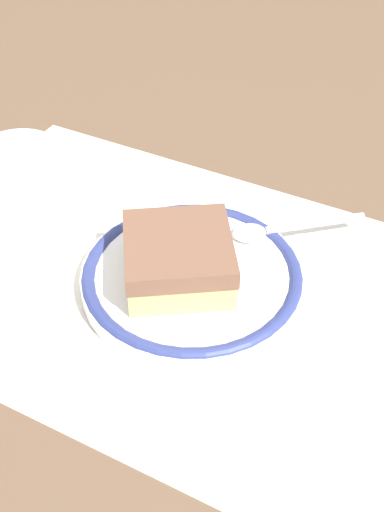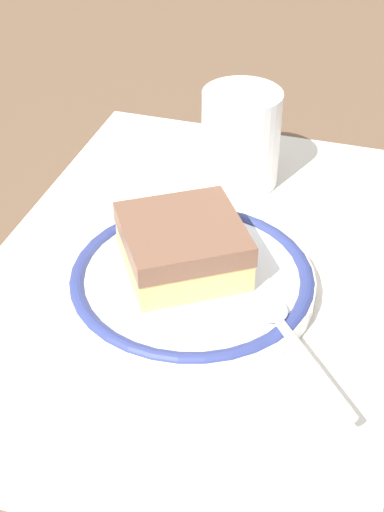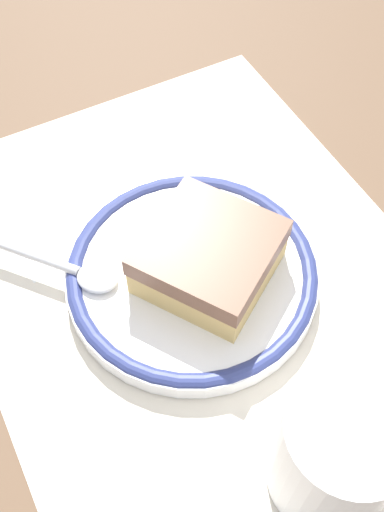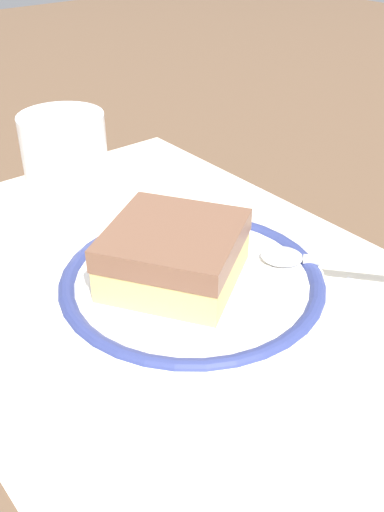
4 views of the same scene
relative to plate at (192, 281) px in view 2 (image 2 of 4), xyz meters
name	(u,v)px [view 2 (image 2 of 4)]	position (x,y,z in m)	size (l,w,h in m)	color
ground_plane	(195,271)	(-0.03, -0.01, -0.01)	(2.40, 2.40, 0.00)	brown
placemat	(195,270)	(-0.03, -0.01, -0.01)	(0.51, 0.35, 0.00)	beige
plate	(192,281)	(0.00, 0.00, 0.00)	(0.20, 0.20, 0.02)	white
cake_slice	(183,246)	(-0.01, -0.01, 0.03)	(0.13, 0.13, 0.04)	#DBB76B
spoon	(288,334)	(0.05, 0.09, 0.01)	(0.11, 0.10, 0.01)	silver
cup	(244,144)	(-0.18, 0.00, 0.03)	(0.08, 0.08, 0.10)	white
napkin	(232,438)	(0.14, 0.07, -0.01)	(0.14, 0.12, 0.00)	white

